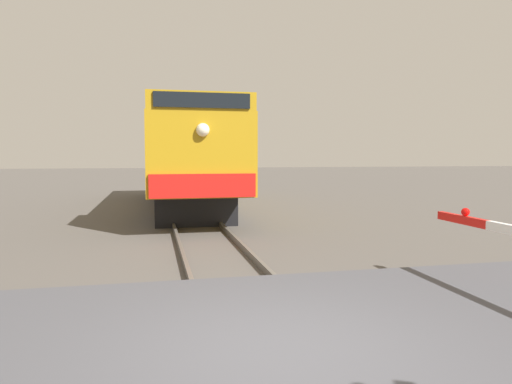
{
  "coord_description": "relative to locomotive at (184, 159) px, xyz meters",
  "views": [
    {
      "loc": [
        -1.33,
        -4.61,
        2.21
      ],
      "look_at": [
        0.87,
        5.27,
        1.42
      ],
      "focal_mm": 32.87,
      "sensor_mm": 36.0,
      "label": 1
    }
  ],
  "objects": [
    {
      "name": "rail_track_right",
      "position": [
        0.72,
        -15.24,
        -1.97
      ],
      "size": [
        0.08,
        80.0,
        0.15
      ],
      "primitive_type": "cube",
      "color": "#59544C",
      "rests_on": "ground_plane"
    },
    {
      "name": "locomotive",
      "position": [
        0.0,
        0.0,
        0.0
      ],
      "size": [
        3.01,
        15.25,
        3.92
      ],
      "color": "black",
      "rests_on": "ground_plane"
    },
    {
      "name": "rail_track_left",
      "position": [
        -0.72,
        -15.24,
        -1.97
      ],
      "size": [
        0.08,
        80.0,
        0.15
      ],
      "primitive_type": "cube",
      "color": "#59544C",
      "rests_on": "ground_plane"
    },
    {
      "name": "ground_plane",
      "position": [
        0.0,
        -15.24,
        -2.05
      ],
      "size": [
        160.0,
        160.0,
        0.0
      ],
      "primitive_type": "plane",
      "color": "#514C47"
    },
    {
      "name": "road_surface",
      "position": [
        0.0,
        -15.24,
        -1.97
      ],
      "size": [
        36.0,
        6.15,
        0.16
      ],
      "primitive_type": "cube",
      "color": "#47474C",
      "rests_on": "ground_plane"
    }
  ]
}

